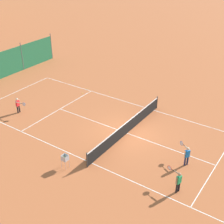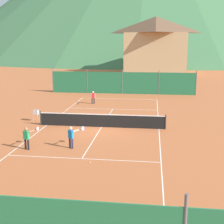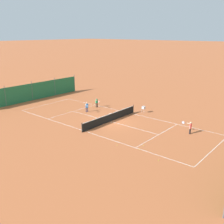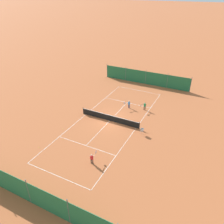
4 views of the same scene
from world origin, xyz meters
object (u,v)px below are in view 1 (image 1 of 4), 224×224
at_px(player_near_service, 187,154).
at_px(tennis_ball_service_box, 87,89).
at_px(ball_hopper, 65,159).
at_px(player_far_service, 178,180).
at_px(player_near_baseline, 18,104).
at_px(tennis_net, 127,127).
at_px(tennis_ball_mid_court, 73,81).
at_px(tennis_ball_alley_left, 110,92).
at_px(tennis_ball_by_net_left, 82,93).

distance_m(player_near_service, tennis_ball_service_box, 12.84).
bearing_deg(player_near_service, ball_hopper, 126.59).
xyz_separation_m(player_far_service, player_near_baseline, (1.12, 13.98, -0.01)).
xyz_separation_m(tennis_net, tennis_ball_mid_court, (4.92, 9.25, -0.47)).
xyz_separation_m(tennis_net, player_near_service, (-0.95, -4.80, 0.25)).
distance_m(player_far_service, tennis_ball_alley_left, 13.04).
relative_size(tennis_ball_alley_left, tennis_ball_service_box, 1.00).
relative_size(tennis_net, player_near_service, 7.12).
bearing_deg(tennis_ball_mid_court, tennis_ball_alley_left, -91.91).
relative_size(player_near_service, tennis_ball_by_net_left, 19.53).
xyz_separation_m(tennis_net, tennis_ball_service_box, (4.20, 6.94, -0.47)).
relative_size(player_far_service, tennis_ball_alley_left, 19.73).
bearing_deg(tennis_net, player_near_service, -101.21).
relative_size(player_near_service, player_far_service, 0.99).
height_order(tennis_net, player_near_baseline, player_near_baseline).
xyz_separation_m(tennis_ball_by_net_left, ball_hopper, (-8.56, -5.67, 0.62)).
bearing_deg(tennis_ball_by_net_left, player_near_baseline, 160.81).
xyz_separation_m(tennis_ball_mid_court, ball_hopper, (-10.22, -8.19, 0.62)).
bearing_deg(ball_hopper, tennis_ball_mid_court, 38.71).
distance_m(tennis_net, tennis_ball_by_net_left, 7.49).
height_order(player_near_service, player_near_baseline, player_near_service).
bearing_deg(tennis_ball_mid_court, tennis_ball_service_box, -107.29).
bearing_deg(player_near_baseline, tennis_ball_service_box, -14.86).
height_order(player_near_service, player_far_service, player_far_service).
height_order(tennis_ball_by_net_left, ball_hopper, ball_hopper).
relative_size(player_near_service, player_near_baseline, 1.01).
bearing_deg(player_near_baseline, tennis_ball_alley_left, -28.59).
bearing_deg(tennis_ball_by_net_left, tennis_ball_mid_court, 56.61).
bearing_deg(tennis_ball_by_net_left, player_near_service, -110.05).
distance_m(tennis_net, tennis_ball_alley_left, 6.79).
height_order(player_far_service, tennis_ball_mid_court, player_far_service).
xyz_separation_m(tennis_ball_alley_left, tennis_ball_mid_court, (0.15, 4.43, 0.00)).
height_order(player_near_service, tennis_ball_by_net_left, player_near_service).
height_order(player_far_service, tennis_ball_by_net_left, player_far_service).
bearing_deg(ball_hopper, tennis_ball_service_box, 31.75).
bearing_deg(player_near_service, tennis_ball_mid_court, 67.33).
xyz_separation_m(tennis_net, tennis_ball_alley_left, (4.77, 4.82, -0.47)).
bearing_deg(player_far_service, ball_hopper, 106.60).
distance_m(tennis_ball_alley_left, ball_hopper, 10.77).
distance_m(player_far_service, tennis_ball_mid_court, 16.79).
relative_size(tennis_net, player_far_service, 7.05).
bearing_deg(player_near_baseline, ball_hopper, -111.70).
relative_size(tennis_ball_alley_left, tennis_ball_by_net_left, 1.00).
relative_size(player_far_service, player_near_baseline, 1.02).
bearing_deg(player_far_service, tennis_ball_service_box, 58.21).
bearing_deg(player_near_baseline, player_near_service, -84.37).
distance_m(player_near_baseline, tennis_ball_alley_left, 8.06).
bearing_deg(tennis_ball_by_net_left, tennis_ball_alley_left, -51.68).
xyz_separation_m(tennis_net, tennis_ball_by_net_left, (3.26, 6.73, -0.47)).
bearing_deg(ball_hopper, tennis_ball_by_net_left, 33.52).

